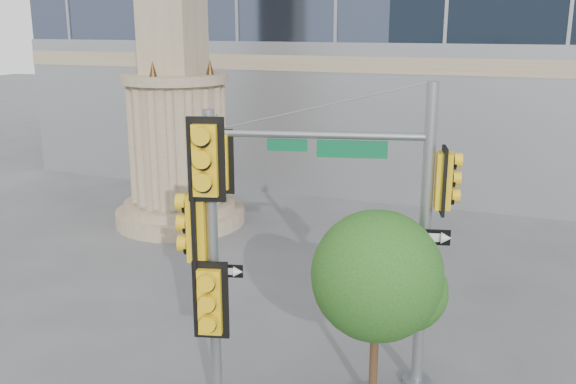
% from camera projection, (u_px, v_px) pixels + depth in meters
% --- Properties ---
extents(monument, '(4.40, 4.40, 16.60)m').
position_uv_depth(monument, '(174.00, 61.00, 20.83)').
color(monument, gray).
rests_on(monument, ground).
extents(main_signal_pole, '(4.40, 1.39, 5.76)m').
position_uv_depth(main_signal_pole, '(368.00, 204.00, 11.53)').
color(main_signal_pole, slate).
rests_on(main_signal_pole, ground).
extents(secondary_signal_pole, '(1.00, 0.72, 5.40)m').
position_uv_depth(secondary_signal_pole, '(207.00, 246.00, 10.51)').
color(secondary_signal_pole, slate).
rests_on(secondary_signal_pole, ground).
extents(street_tree, '(2.34, 2.29, 3.65)m').
position_uv_depth(street_tree, '(379.00, 281.00, 11.05)').
color(street_tree, gray).
rests_on(street_tree, ground).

